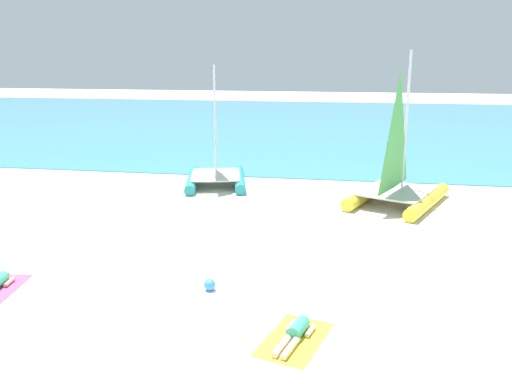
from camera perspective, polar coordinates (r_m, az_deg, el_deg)
The scene contains 7 objects.
ground_plane at distance 21.89m, azimuth 1.81°, elevation -0.28°, with size 120.00×120.00×0.00m, color silver.
ocean_water at distance 44.30m, azimuth 5.83°, elevation 7.35°, with size 120.00×40.00×0.05m, color teal.
sailboat_yellow at distance 21.00m, azimuth 14.97°, elevation 1.00°, with size 4.37×5.21×5.80m.
sailboat_teal at distance 23.34m, azimuth -4.36°, elevation 2.59°, with size 3.34×4.43×5.18m.
towel_right at distance 11.26m, azimuth 4.15°, elevation -15.53°, with size 1.10×1.90×0.01m, color yellow.
sunbather_right at distance 11.25m, azimuth 4.29°, elevation -14.82°, with size 0.80×1.55×0.30m.
beach_ball at distance 13.27m, azimuth -5.00°, elevation -9.91°, with size 0.30×0.30×0.30m, color #337FE5.
Camera 1 is at (2.80, -10.96, 5.67)m, focal length 37.16 mm.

